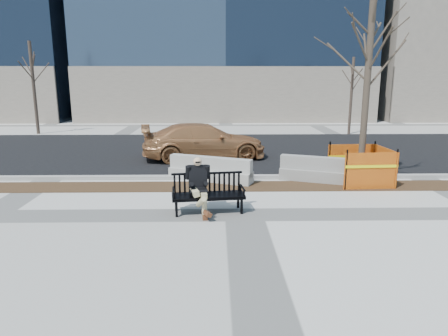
{
  "coord_description": "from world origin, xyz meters",
  "views": [
    {
      "loc": [
        -0.67,
        -9.39,
        3.31
      ],
      "look_at": [
        -0.48,
        0.81,
        0.99
      ],
      "focal_mm": 32.46,
      "sensor_mm": 36.0,
      "label": 1
    }
  ],
  "objects_px": {
    "jersey_barrier_left": "(210,181)",
    "sedan": "(204,159)",
    "seated_man": "(199,212)",
    "bench": "(208,212)",
    "tree_fence": "(359,183)",
    "jersey_barrier_right": "(324,182)"
  },
  "relations": [
    {
      "from": "seated_man",
      "to": "sedan",
      "type": "height_order",
      "value": "sedan"
    },
    {
      "from": "seated_man",
      "to": "jersey_barrier_left",
      "type": "xyz_separation_m",
      "value": [
        0.25,
        3.09,
        0.0
      ]
    },
    {
      "from": "seated_man",
      "to": "bench",
      "type": "bearing_deg",
      "value": -11.5
    },
    {
      "from": "bench",
      "to": "tree_fence",
      "type": "distance_m",
      "value": 5.49
    },
    {
      "from": "jersey_barrier_left",
      "to": "jersey_barrier_right",
      "type": "xyz_separation_m",
      "value": [
        3.65,
        -0.21,
        0.0
      ]
    },
    {
      "from": "tree_fence",
      "to": "jersey_barrier_left",
      "type": "distance_m",
      "value": 4.76
    },
    {
      "from": "bench",
      "to": "seated_man",
      "type": "distance_m",
      "value": 0.25
    },
    {
      "from": "seated_man",
      "to": "jersey_barrier_right",
      "type": "relative_size",
      "value": 0.48
    },
    {
      "from": "jersey_barrier_left",
      "to": "sedan",
      "type": "bearing_deg",
      "value": 117.77
    },
    {
      "from": "seated_man",
      "to": "jersey_barrier_right",
      "type": "distance_m",
      "value": 4.85
    },
    {
      "from": "sedan",
      "to": "jersey_barrier_right",
      "type": "distance_m",
      "value": 5.5
    },
    {
      "from": "bench",
      "to": "jersey_barrier_left",
      "type": "distance_m",
      "value": 3.11
    },
    {
      "from": "tree_fence",
      "to": "seated_man",
      "type": "bearing_deg",
      "value": -151.34
    },
    {
      "from": "jersey_barrier_left",
      "to": "tree_fence",
      "type": "bearing_deg",
      "value": 18.57
    },
    {
      "from": "bench",
      "to": "jersey_barrier_right",
      "type": "distance_m",
      "value": 4.67
    },
    {
      "from": "jersey_barrier_left",
      "to": "jersey_barrier_right",
      "type": "distance_m",
      "value": 3.66
    },
    {
      "from": "sedan",
      "to": "jersey_barrier_left",
      "type": "relative_size",
      "value": 1.8
    },
    {
      "from": "sedan",
      "to": "jersey_barrier_left",
      "type": "xyz_separation_m",
      "value": [
        0.31,
        -3.61,
        0.0
      ]
    },
    {
      "from": "bench",
      "to": "seated_man",
      "type": "height_order",
      "value": "seated_man"
    },
    {
      "from": "bench",
      "to": "jersey_barrier_right",
      "type": "relative_size",
      "value": 0.65
    },
    {
      "from": "jersey_barrier_left",
      "to": "jersey_barrier_right",
      "type": "relative_size",
      "value": 0.98
    },
    {
      "from": "seated_man",
      "to": "jersey_barrier_right",
      "type": "xyz_separation_m",
      "value": [
        3.9,
        2.88,
        0.0
      ]
    }
  ]
}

